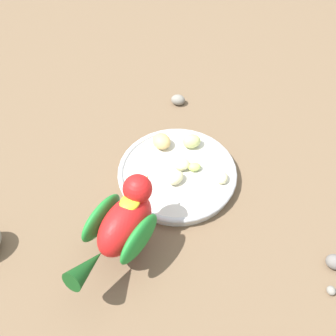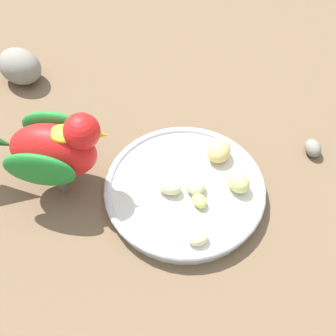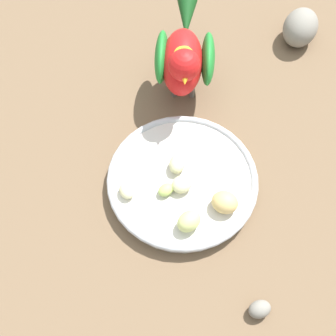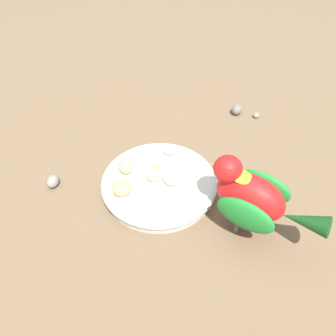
% 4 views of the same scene
% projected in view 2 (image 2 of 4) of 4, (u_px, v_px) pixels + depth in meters
% --- Properties ---
extents(ground_plane, '(4.00, 4.00, 0.00)m').
position_uv_depth(ground_plane, '(176.00, 192.00, 0.69)').
color(ground_plane, brown).
extents(feeding_bowl, '(0.23, 0.23, 0.03)m').
position_uv_depth(feeding_bowl, '(185.00, 190.00, 0.67)').
color(feeding_bowl, beige).
rests_on(feeding_bowl, ground_plane).
extents(apple_piece_0, '(0.05, 0.05, 0.03)m').
position_uv_depth(apple_piece_0, '(219.00, 151.00, 0.69)').
color(apple_piece_0, tan).
rests_on(apple_piece_0, feeding_bowl).
extents(apple_piece_1, '(0.04, 0.04, 0.02)m').
position_uv_depth(apple_piece_1, '(195.00, 185.00, 0.66)').
color(apple_piece_1, beige).
rests_on(apple_piece_1, feeding_bowl).
extents(apple_piece_2, '(0.03, 0.03, 0.02)m').
position_uv_depth(apple_piece_2, '(199.00, 201.00, 0.65)').
color(apple_piece_2, '#B2CC66').
rests_on(apple_piece_2, feeding_bowl).
extents(apple_piece_3, '(0.03, 0.04, 0.02)m').
position_uv_depth(apple_piece_3, '(169.00, 187.00, 0.66)').
color(apple_piece_3, beige).
rests_on(apple_piece_3, feeding_bowl).
extents(apple_piece_4, '(0.05, 0.05, 0.03)m').
position_uv_depth(apple_piece_4, '(238.00, 179.00, 0.66)').
color(apple_piece_4, '#C6D17A').
rests_on(apple_piece_4, feeding_bowl).
extents(apple_piece_5, '(0.03, 0.03, 0.02)m').
position_uv_depth(apple_piece_5, '(198.00, 238.00, 0.61)').
color(apple_piece_5, beige).
rests_on(apple_piece_5, feeding_bowl).
extents(parrot, '(0.11, 0.21, 0.15)m').
position_uv_depth(parrot, '(51.00, 146.00, 0.63)').
color(parrot, '#59544C').
rests_on(parrot, ground_plane).
extents(rock_large, '(0.09, 0.10, 0.06)m').
position_uv_depth(rock_large, '(20.00, 66.00, 0.81)').
color(rock_large, gray).
rests_on(rock_large, ground_plane).
extents(pebble_2, '(0.04, 0.03, 0.02)m').
position_uv_depth(pebble_2, '(313.00, 148.00, 0.73)').
color(pebble_2, gray).
rests_on(pebble_2, ground_plane).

